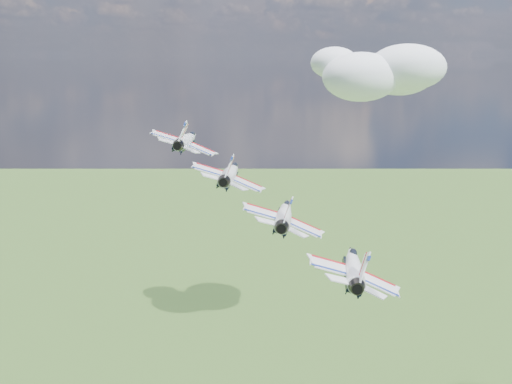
% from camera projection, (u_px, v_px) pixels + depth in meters
% --- Properties ---
extents(cloud_far, '(64.82, 50.93, 25.46)m').
position_uv_depth(cloud_far, '(370.00, 66.00, 334.57)').
color(cloud_far, white).
extents(jet_0, '(11.58, 15.27, 7.45)m').
position_uv_depth(jet_0, '(187.00, 140.00, 99.08)').
color(jet_0, silver).
extents(jet_1, '(11.58, 15.27, 7.45)m').
position_uv_depth(jet_1, '(231.00, 173.00, 89.43)').
color(jet_1, white).
extents(jet_2, '(11.58, 15.27, 7.45)m').
position_uv_depth(jet_2, '(285.00, 214.00, 79.79)').
color(jet_2, white).
extents(jet_3, '(11.58, 15.27, 7.45)m').
position_uv_depth(jet_3, '(353.00, 266.00, 70.15)').
color(jet_3, white).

